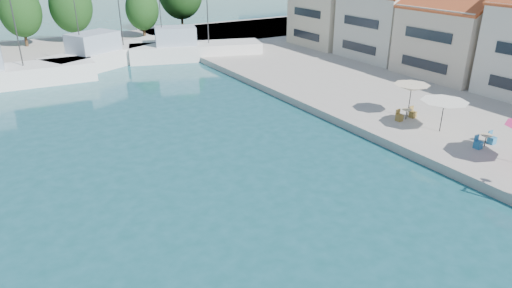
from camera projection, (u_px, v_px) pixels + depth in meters
quay_right at (464, 87)px, 41.87m from camera, size 32.00×92.00×0.60m
quay_far at (49, 51)px, 56.51m from camera, size 90.00×16.00×0.60m
building_04 at (459, 28)px, 43.32m from camera, size 9.00×8.80×9.20m
building_05 at (388, 15)px, 50.28m from camera, size 8.40×8.80×9.70m
building_06 at (335, 5)px, 57.24m from camera, size 9.00×8.80×10.20m
trawler_02 at (1, 76)px, 42.66m from camera, size 16.02×5.12×10.20m
trawler_03 at (110, 55)px, 51.00m from camera, size 16.55×11.09×10.20m
trawler_04 at (193, 50)px, 53.31m from camera, size 15.62×8.34×10.20m
tree_05 at (20, 12)px, 56.10m from camera, size 4.96×4.96×7.34m
tree_06 at (71, 6)px, 58.59m from camera, size 5.34×5.34×7.90m
tree_07 at (142, 9)px, 61.78m from camera, size 4.46×4.46×6.60m
umbrella_white at (444, 105)px, 30.20m from camera, size 3.12×3.12×2.15m
umbrella_cream at (411, 88)px, 32.82m from camera, size 2.60×2.60×2.44m
cafe_table_02 at (485, 142)px, 28.54m from camera, size 1.82×0.70×0.76m
cafe_table_03 at (406, 115)px, 33.03m from camera, size 1.82×0.70×0.76m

